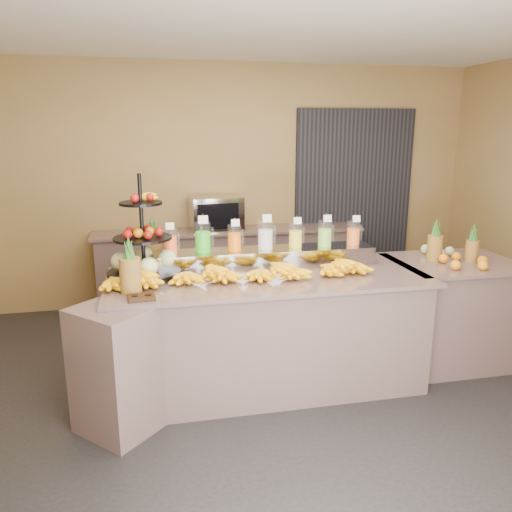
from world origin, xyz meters
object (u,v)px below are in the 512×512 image
object	(u,v)px
fruit_stand	(148,251)
oven_warmer	(216,213)
pitcher_tray	(265,258)
banana_heap	(243,270)
condiment_caddy	(142,297)
right_fruit_pile	(457,255)

from	to	relation	value
fruit_stand	oven_warmer	xyz separation A→B (m)	(0.76, 1.79, -0.01)
pitcher_tray	banana_heap	distance (m)	0.43
fruit_stand	oven_warmer	size ratio (longest dim) A/B	1.39
pitcher_tray	fruit_stand	distance (m)	0.97
condiment_caddy	right_fruit_pile	size ratio (longest dim) A/B	0.43
pitcher_tray	fruit_stand	world-z (taller)	fruit_stand
condiment_caddy	oven_warmer	world-z (taller)	oven_warmer
fruit_stand	right_fruit_pile	size ratio (longest dim) A/B	1.91
banana_heap	oven_warmer	world-z (taller)	oven_warmer
banana_heap	fruit_stand	size ratio (longest dim) A/B	2.69
pitcher_tray	oven_warmer	distance (m)	1.69
fruit_stand	oven_warmer	bearing A→B (deg)	76.22
banana_heap	condiment_caddy	size ratio (longest dim) A/B	12.05
condiment_caddy	pitcher_tray	bearing A→B (deg)	33.03
banana_heap	pitcher_tray	bearing A→B (deg)	53.52
banana_heap	fruit_stand	bearing A→B (deg)	162.01
banana_heap	oven_warmer	size ratio (longest dim) A/B	3.75
right_fruit_pile	oven_warmer	xyz separation A→B (m)	(-1.83, 1.92, 0.12)
right_fruit_pile	oven_warmer	world-z (taller)	oven_warmer
right_fruit_pile	condiment_caddy	bearing A→B (deg)	-171.31
banana_heap	condiment_caddy	bearing A→B (deg)	-157.64
oven_warmer	condiment_caddy	bearing A→B (deg)	-113.94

